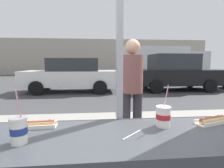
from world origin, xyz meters
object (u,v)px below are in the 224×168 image
Objects in this scene: hotdog_tray_far at (212,120)px; parked_car_white at (72,75)px; box_truck at (162,62)px; soda_cup_left at (19,130)px; pedestrian at (132,86)px; soda_cup_right at (163,116)px; hotdog_tray_near at (39,124)px; parked_car_black at (175,73)px.

hotdog_tray_far is 7.65m from parked_car_white.
soda_cup_left is at bearing -114.76° from box_truck.
hotdog_tray_far is at bearing -74.27° from parked_car_white.
box_truck is 4.25× the size of pedestrian.
box_truck is at bearing 38.70° from parked_car_white.
soda_cup_right reaches higher than hotdog_tray_near.
hotdog_tray_near is 8.58m from parked_car_black.
pedestrian is (-0.33, 1.34, 0.08)m from hotdog_tray_far.
box_truck is 12.49m from pedestrian.
parked_car_white is at bearing -141.30° from box_truck.
parked_car_black is 5.65m from box_truck.
soda_cup_right is 0.07× the size of parked_car_white.
box_truck is at bearing 74.66° from parked_car_black.
parked_car_white is 5.28m from parked_car_black.
soda_cup_left is at bearing -97.46° from hotdog_tray_near.
soda_cup_left is 14.30m from box_truck.
soda_cup_right is at bearing 11.09° from soda_cup_left.
parked_car_white is at bearing 95.85° from soda_cup_left.
hotdog_tray_near and hotdog_tray_far have the same top height.
pedestrian reaches higher than parked_car_white.
soda_cup_right is 8.21m from parked_car_black.
parked_car_black is at bearing 59.61° from pedestrian.
soda_cup_right is at bearing -3.79° from hotdog_tray_near.
soda_cup_left is at bearing -171.10° from hotdog_tray_far.
pedestrian is at bearing 87.39° from soda_cup_right.
hotdog_tray_far is 13.62m from box_truck.
parked_car_black is 0.62× the size of box_truck.
parked_car_black reaches higher than hotdog_tray_far.
pedestrian is (0.06, 1.37, 0.02)m from soda_cup_right.
soda_cup_right is 0.19× the size of pedestrian.
parked_car_black is at bearing 58.61° from hotdog_tray_near.
hotdog_tray_far is at bearing -113.52° from parked_car_black.
soda_cup_left is 0.24m from hotdog_tray_near.
hotdog_tray_near is at bearing -125.75° from pedestrian.
parked_car_black is (4.50, 7.56, -0.13)m from soda_cup_left.
parked_car_white reaches higher than hotdog_tray_near.
hotdog_tray_far is at bearing 8.90° from soda_cup_left.
pedestrian is at bearing 57.81° from soda_cup_left.
soda_cup_left is 1.32m from hotdog_tray_far.
parked_car_white is 1.05× the size of parked_car_black.
parked_car_black is (3.20, 7.36, -0.07)m from hotdog_tray_far.
hotdog_tray_near is at bearing -83.73° from parked_car_white.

